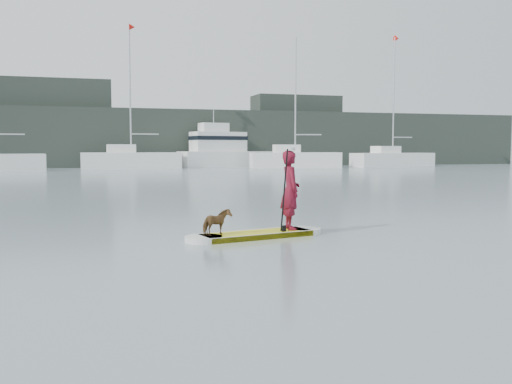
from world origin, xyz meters
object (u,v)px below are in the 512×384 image
object	(u,v)px
paddleboard	(256,235)
sailboat_f	(392,158)
dog	(217,222)
motor_yacht_a	(223,151)
paddler	(290,190)
sailboat_d	(130,158)
sailboat_e	(294,159)

from	to	relation	value
paddleboard	sailboat_f	size ratio (longest dim) A/B	0.24
dog	motor_yacht_a	xyz separation A→B (m)	(11.00, 45.72, 1.28)
paddler	dog	xyz separation A→B (m)	(-1.79, -0.39, -0.62)
paddler	motor_yacht_a	xyz separation A→B (m)	(9.21, 45.33, 0.66)
sailboat_d	paddler	bearing A→B (deg)	-90.73
sailboat_e	sailboat_f	bearing A→B (deg)	12.17
sailboat_e	sailboat_f	xyz separation A→B (m)	(11.21, 0.66, 0.01)
paddler	sailboat_d	size ratio (longest dim) A/B	0.13
paddler	dog	bearing A→B (deg)	106.29
dog	sailboat_e	size ratio (longest dim) A/B	0.05
dog	sailboat_e	bearing A→B (deg)	-51.39
sailboat_e	sailboat_d	bearing A→B (deg)	179.04
paddleboard	sailboat_f	distance (m)	49.81
sailboat_e	paddler	bearing A→B (deg)	-101.85
paddler	motor_yacht_a	size ratio (longest dim) A/B	0.17
sailboat_d	sailboat_f	distance (m)	26.93
paddleboard	dog	distance (m)	1.00
paddleboard	sailboat_d	bearing A→B (deg)	76.97
dog	sailboat_f	world-z (taller)	sailboat_f
sailboat_f	motor_yacht_a	bearing A→B (deg)	159.52
paddleboard	sailboat_e	distance (m)	44.01
dog	motor_yacht_a	size ratio (longest dim) A/B	0.06
paddleboard	sailboat_e	xyz separation A→B (m)	(16.20, 40.91, 0.85)
paddler	sailboat_f	size ratio (longest dim) A/B	0.13
paddleboard	sailboat_d	world-z (taller)	sailboat_d
sailboat_e	sailboat_f	size ratio (longest dim) A/B	0.93
paddler	dog	world-z (taller)	paddler
motor_yacht_a	sailboat_e	bearing A→B (deg)	-48.25
sailboat_e	motor_yacht_a	distance (m)	7.71
dog	sailboat_d	distance (m)	43.83
dog	sailboat_d	world-z (taller)	sailboat_d
paddleboard	sailboat_d	distance (m)	43.61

